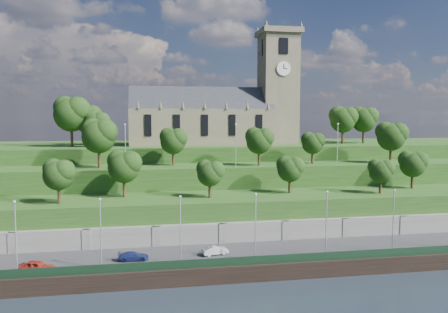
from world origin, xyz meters
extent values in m
plane|color=black|center=(0.00, 0.00, 0.00)|extent=(320.00, 320.00, 0.00)
cube|color=#2D2D30|center=(0.00, 6.00, 1.00)|extent=(160.00, 12.00, 2.00)
cube|color=black|center=(0.00, -0.05, 1.10)|extent=(160.00, 0.50, 2.20)
cube|color=black|center=(0.00, 0.60, 2.60)|extent=(160.00, 0.10, 1.20)
cube|color=slate|center=(0.00, 12.00, 2.50)|extent=(160.00, 2.00, 5.00)
cube|color=slate|center=(-35.00, 11.20, 2.50)|extent=(1.20, 0.60, 5.00)
cube|color=slate|center=(-25.00, 11.20, 2.50)|extent=(1.20, 0.60, 5.00)
cube|color=slate|center=(-15.00, 11.20, 2.50)|extent=(1.20, 0.60, 5.00)
cube|color=slate|center=(-5.00, 11.20, 2.50)|extent=(1.20, 0.60, 5.00)
cube|color=slate|center=(5.00, 11.20, 2.50)|extent=(1.20, 0.60, 5.00)
cube|color=slate|center=(15.00, 11.20, 2.50)|extent=(1.20, 0.60, 5.00)
cube|color=slate|center=(25.00, 11.20, 2.50)|extent=(1.20, 0.60, 5.00)
cube|color=#224517|center=(0.00, 18.00, 4.00)|extent=(160.00, 12.00, 8.00)
cube|color=#224517|center=(0.00, 29.00, 6.00)|extent=(160.00, 10.00, 12.00)
cube|color=#224517|center=(0.00, 50.00, 7.50)|extent=(160.00, 32.00, 15.00)
cube|color=brown|center=(-4.00, 46.00, 19.00)|extent=(32.00, 12.00, 8.00)
cube|color=#24262B|center=(-4.00, 46.00, 23.00)|extent=(32.00, 10.18, 10.18)
cone|color=brown|center=(-18.00, 40.00, 23.90)|extent=(0.70, 0.70, 1.80)
cone|color=brown|center=(-13.33, 40.00, 23.90)|extent=(0.70, 0.70, 1.80)
cone|color=brown|center=(-8.67, 40.00, 23.90)|extent=(0.70, 0.70, 1.80)
cone|color=brown|center=(-4.00, 40.00, 23.90)|extent=(0.70, 0.70, 1.80)
cone|color=brown|center=(0.67, 40.00, 23.90)|extent=(0.70, 0.70, 1.80)
cone|color=brown|center=(5.33, 40.00, 23.90)|extent=(0.70, 0.70, 1.80)
cone|color=brown|center=(10.00, 40.00, 23.90)|extent=(0.70, 0.70, 1.80)
cube|color=black|center=(-16.00, 39.92, 19.50)|extent=(1.40, 0.25, 4.50)
cube|color=black|center=(-10.00, 39.92, 19.50)|extent=(1.40, 0.25, 4.50)
cube|color=black|center=(-4.00, 39.92, 19.50)|extent=(1.40, 0.25, 4.50)
cube|color=black|center=(2.00, 39.92, 19.50)|extent=(1.40, 0.25, 4.50)
cube|color=black|center=(8.00, 39.92, 19.50)|extent=(1.40, 0.25, 4.50)
cube|color=brown|center=(14.00, 46.00, 27.50)|extent=(8.00, 8.00, 25.00)
cube|color=brown|center=(14.00, 46.00, 40.60)|extent=(9.20, 9.20, 1.20)
cone|color=brown|center=(10.00, 42.00, 41.80)|extent=(0.80, 0.80, 1.60)
cone|color=brown|center=(10.00, 50.00, 41.80)|extent=(0.80, 0.80, 1.60)
cone|color=brown|center=(18.00, 42.00, 41.80)|extent=(0.80, 0.80, 1.60)
cone|color=brown|center=(18.00, 50.00, 41.80)|extent=(0.80, 0.80, 1.60)
cube|color=black|center=(14.00, 41.92, 37.00)|extent=(2.00, 0.25, 3.50)
cube|color=black|center=(14.00, 50.08, 37.00)|extent=(2.00, 0.25, 3.50)
cube|color=black|center=(9.92, 46.00, 37.00)|extent=(0.25, 2.00, 3.50)
cube|color=black|center=(18.08, 46.00, 37.00)|extent=(0.25, 2.00, 3.50)
cylinder|color=white|center=(14.00, 41.88, 32.00)|extent=(3.20, 0.30, 3.20)
cylinder|color=white|center=(18.12, 46.00, 32.00)|extent=(0.30, 3.20, 3.20)
cube|color=black|center=(14.00, 41.70, 32.50)|extent=(0.12, 0.05, 1.10)
cube|color=black|center=(14.40, 41.70, 32.00)|extent=(0.80, 0.05, 0.12)
cylinder|color=#342314|center=(-29.50, 16.00, 9.48)|extent=(0.49, 0.49, 2.96)
sphere|color=black|center=(-29.50, 16.00, 12.35)|extent=(4.61, 4.61, 4.61)
sphere|color=black|center=(-28.57, 15.54, 13.04)|extent=(3.46, 3.46, 3.46)
sphere|color=black|center=(-30.30, 16.58, 13.27)|extent=(3.23, 3.23, 3.23)
cylinder|color=#342314|center=(-19.99, 20.00, 9.68)|extent=(0.51, 0.51, 3.36)
sphere|color=black|center=(-19.99, 20.00, 12.93)|extent=(5.23, 5.23, 5.23)
sphere|color=black|center=(-18.95, 19.48, 13.71)|extent=(3.92, 3.92, 3.92)
sphere|color=black|center=(-20.91, 20.65, 13.97)|extent=(3.66, 3.66, 3.66)
cylinder|color=#342314|center=(-6.12, 17.00, 9.34)|extent=(0.48, 0.48, 2.68)
sphere|color=black|center=(-6.12, 17.00, 11.94)|extent=(4.17, 4.17, 4.17)
sphere|color=black|center=(-5.29, 16.58, 12.56)|extent=(3.13, 3.13, 3.13)
sphere|color=black|center=(-6.85, 17.52, 12.77)|extent=(2.92, 2.92, 2.92)
cylinder|color=#342314|center=(8.16, 19.00, 9.39)|extent=(0.48, 0.48, 2.78)
sphere|color=black|center=(8.16, 19.00, 12.08)|extent=(4.33, 4.33, 4.33)
sphere|color=black|center=(9.03, 18.57, 12.73)|extent=(3.25, 3.25, 3.25)
sphere|color=black|center=(7.40, 19.54, 12.95)|extent=(3.03, 3.03, 3.03)
cylinder|color=#342314|center=(23.54, 16.00, 9.29)|extent=(0.47, 0.47, 2.58)
sphere|color=black|center=(23.54, 16.00, 11.78)|extent=(4.01, 4.01, 4.01)
sphere|color=black|center=(24.34, 15.60, 12.38)|extent=(3.01, 3.01, 3.01)
sphere|color=black|center=(22.84, 16.50, 12.58)|extent=(2.80, 2.80, 2.80)
cylinder|color=#342314|center=(32.18, 20.00, 9.51)|extent=(0.49, 0.49, 3.01)
sphere|color=black|center=(32.18, 20.00, 12.42)|extent=(4.69, 4.69, 4.69)
sphere|color=black|center=(33.11, 19.53, 13.12)|extent=(3.52, 3.52, 3.52)
sphere|color=black|center=(31.36, 20.59, 13.36)|extent=(3.28, 3.28, 3.28)
cylinder|color=#342314|center=(-24.76, 28.00, 13.93)|extent=(0.53, 0.53, 3.86)
sphere|color=black|center=(-24.76, 28.00, 17.66)|extent=(6.01, 6.01, 6.01)
sphere|color=black|center=(-23.56, 27.40, 18.56)|extent=(4.51, 4.51, 4.51)
sphere|color=black|center=(-25.81, 28.75, 18.86)|extent=(4.20, 4.20, 4.20)
cylinder|color=#342314|center=(-11.34, 30.00, 13.56)|extent=(0.50, 0.50, 3.11)
sphere|color=black|center=(-11.34, 30.00, 16.56)|extent=(4.84, 4.84, 4.84)
sphere|color=black|center=(-10.37, 29.52, 17.29)|extent=(3.63, 3.63, 3.63)
sphere|color=black|center=(-12.19, 30.60, 17.53)|extent=(3.39, 3.39, 3.39)
cylinder|color=#342314|center=(4.67, 27.00, 13.57)|extent=(0.50, 0.50, 3.13)
sphere|color=black|center=(4.67, 27.00, 16.60)|extent=(4.88, 4.88, 4.88)
sphere|color=black|center=(5.65, 26.51, 17.33)|extent=(3.66, 3.66, 3.66)
sphere|color=black|center=(3.82, 27.61, 17.57)|extent=(3.41, 3.41, 3.41)
cylinder|color=#342314|center=(16.12, 29.00, 13.34)|extent=(0.48, 0.48, 2.69)
sphere|color=black|center=(16.12, 29.00, 15.94)|extent=(4.18, 4.18, 4.18)
sphere|color=black|center=(16.96, 28.58, 16.57)|extent=(3.14, 3.14, 3.14)
sphere|color=black|center=(15.39, 29.52, 16.78)|extent=(2.93, 2.93, 2.93)
cylinder|color=#342314|center=(31.81, 27.00, 13.78)|extent=(0.52, 0.52, 3.57)
sphere|color=black|center=(31.81, 27.00, 17.23)|extent=(5.55, 5.55, 5.55)
sphere|color=black|center=(32.92, 26.45, 18.06)|extent=(4.16, 4.16, 4.16)
sphere|color=black|center=(30.84, 27.69, 18.34)|extent=(3.88, 3.88, 3.88)
cylinder|color=#342314|center=(-31.72, 42.00, 17.28)|extent=(0.56, 0.56, 4.57)
sphere|color=black|center=(-31.72, 42.00, 21.70)|extent=(7.10, 7.10, 7.10)
sphere|color=black|center=(-30.30, 41.29, 22.76)|extent=(5.33, 5.33, 5.33)
sphere|color=black|center=(-32.96, 42.89, 23.12)|extent=(4.97, 4.97, 4.97)
cylinder|color=#342314|center=(-29.37, 48.00, 16.94)|extent=(0.53, 0.53, 3.88)
sphere|color=black|center=(-29.37, 48.00, 20.70)|extent=(6.04, 6.04, 6.04)
sphere|color=black|center=(-28.16, 47.40, 21.60)|extent=(4.53, 4.53, 4.53)
sphere|color=black|center=(-30.42, 48.76, 21.90)|extent=(4.23, 4.23, 4.23)
cylinder|color=#342314|center=(-26.41, 40.00, 16.58)|extent=(0.50, 0.50, 3.17)
sphere|color=black|center=(-26.41, 40.00, 19.65)|extent=(4.93, 4.93, 4.93)
sphere|color=black|center=(-25.42, 39.51, 20.39)|extent=(3.70, 3.70, 3.70)
sphere|color=black|center=(-27.27, 40.62, 20.64)|extent=(3.45, 3.45, 3.45)
cylinder|color=#342314|center=(28.44, 42.00, 16.87)|extent=(0.53, 0.53, 3.74)
sphere|color=black|center=(28.44, 42.00, 20.49)|extent=(5.83, 5.83, 5.83)
sphere|color=black|center=(29.60, 41.42, 21.37)|extent=(4.37, 4.37, 4.37)
sphere|color=black|center=(27.42, 42.73, 21.66)|extent=(4.08, 4.08, 4.08)
cylinder|color=#342314|center=(32.37, 50.00, 16.93)|extent=(0.53, 0.53, 3.86)
sphere|color=black|center=(32.37, 50.00, 20.66)|extent=(6.00, 6.00, 6.00)
sphere|color=black|center=(33.57, 49.40, 21.56)|extent=(4.50, 4.50, 4.50)
sphere|color=black|center=(31.32, 50.75, 21.86)|extent=(4.20, 4.20, 4.20)
cylinder|color=#342314|center=(34.66, 44.00, 16.88)|extent=(0.53, 0.53, 3.75)
sphere|color=black|center=(34.66, 44.00, 20.50)|extent=(5.84, 5.84, 5.84)
sphere|color=black|center=(35.83, 43.42, 21.38)|extent=(4.38, 4.38, 4.38)
sphere|color=black|center=(33.64, 44.73, 21.67)|extent=(4.09, 4.09, 4.09)
cylinder|color=#B2B2B7|center=(-32.00, 2.50, 6.41)|extent=(0.16, 0.16, 8.82)
sphere|color=silver|center=(-32.00, 2.50, 10.94)|extent=(0.36, 0.36, 0.36)
cylinder|color=#B2B2B7|center=(-22.00, 2.50, 6.41)|extent=(0.16, 0.16, 8.82)
sphere|color=silver|center=(-22.00, 2.50, 10.94)|extent=(0.36, 0.36, 0.36)
cylinder|color=#B2B2B7|center=(-12.00, 2.50, 6.41)|extent=(0.16, 0.16, 8.82)
sphere|color=silver|center=(-12.00, 2.50, 10.94)|extent=(0.36, 0.36, 0.36)
cylinder|color=#B2B2B7|center=(-2.00, 2.50, 6.41)|extent=(0.16, 0.16, 8.82)
sphere|color=silver|center=(-2.00, 2.50, 10.94)|extent=(0.36, 0.36, 0.36)
cylinder|color=#B2B2B7|center=(8.00, 2.50, 6.41)|extent=(0.16, 0.16, 8.82)
sphere|color=silver|center=(8.00, 2.50, 10.94)|extent=(0.36, 0.36, 0.36)
cylinder|color=#B2B2B7|center=(18.00, 2.50, 6.41)|extent=(0.16, 0.16, 8.82)
sphere|color=silver|center=(18.00, 2.50, 10.94)|extent=(0.36, 0.36, 0.36)
cylinder|color=#B2B2B7|center=(-20.00, 26.00, 15.88)|extent=(0.16, 0.16, 7.76)
sphere|color=silver|center=(-20.00, 26.00, 19.88)|extent=(0.36, 0.36, 0.36)
cylinder|color=#B2B2B7|center=(0.00, 26.00, 15.88)|extent=(0.16, 0.16, 7.76)
sphere|color=silver|center=(0.00, 26.00, 19.88)|extent=(0.36, 0.36, 0.36)
cylinder|color=#B2B2B7|center=(20.00, 26.00, 15.88)|extent=(0.16, 0.16, 7.76)
sphere|color=silver|center=(20.00, 26.00, 19.88)|extent=(0.36, 0.36, 0.36)
imported|color=maroon|center=(-29.74, 2.59, 2.73)|extent=(4.57, 2.82, 1.45)
imported|color=#A6A8AB|center=(-6.98, 5.76, 2.62)|extent=(3.97, 2.19, 1.24)
imported|color=navy|center=(-18.13, 5.17, 2.58)|extent=(4.03, 1.67, 1.16)
camera|label=1|loc=(-15.82, -53.06, 21.08)|focal=35.00mm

